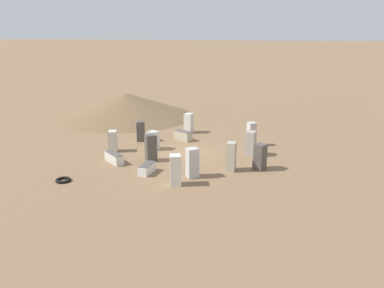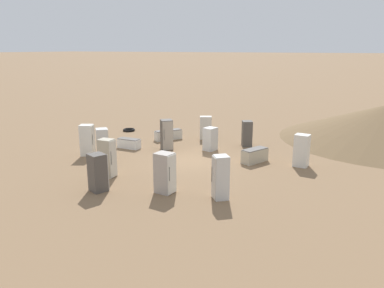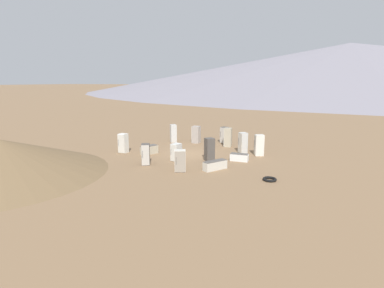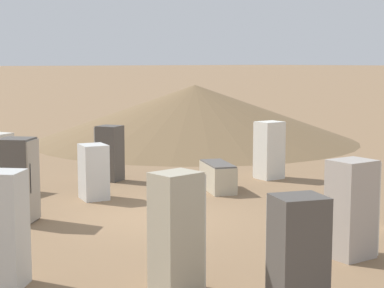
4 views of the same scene
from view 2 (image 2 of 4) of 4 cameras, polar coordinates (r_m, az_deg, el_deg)
name	(u,v)px [view 2 (image 2 of 4)]	position (r m, az deg, el deg)	size (l,w,h in m)	color
ground_plane	(191,161)	(21.12, -0.09, -2.53)	(1000.00, 1000.00, 0.00)	#846647
discarded_fridge_0	(247,134)	(24.28, 8.37, 1.58)	(0.86, 0.90, 1.65)	#4C4742
discarded_fridge_1	(206,128)	(26.02, 2.09, 2.52)	(0.97, 0.90, 1.59)	beige
discarded_fridge_2	(98,173)	(17.01, -14.14, -4.23)	(0.88, 0.88, 1.70)	#4C4742
discarded_fridge_3	(129,143)	(24.00, -9.59, 0.10)	(1.47, 0.64, 0.62)	white
discarded_fridge_4	(302,150)	(20.73, 16.37, -0.95)	(0.77, 0.71, 1.75)	silver
discarded_fridge_5	(165,173)	(16.32, -4.16, -4.43)	(0.83, 0.70, 1.80)	#A89E93
discarded_fridge_6	(220,177)	(15.65, 4.36, -5.11)	(0.85, 0.84, 1.88)	silver
discarded_fridge_7	(210,139)	(23.11, 2.82, 0.78)	(0.78, 0.90, 1.43)	silver
discarded_fridge_8	(255,155)	(21.01, 9.53, -1.73)	(1.22, 1.70, 0.77)	#B2A88E
discarded_fridge_9	(87,140)	(22.74, -15.66, 0.56)	(0.94, 0.88, 1.84)	silver
discarded_fridge_10	(168,135)	(25.89, -3.63, 1.41)	(1.50, 1.90, 0.68)	beige
discarded_fridge_11	(167,135)	(23.27, -3.88, 1.42)	(0.99, 0.99, 1.88)	#4C4742
discarded_fridge_12	(103,145)	(21.39, -13.46, -0.14)	(0.92, 0.92, 1.85)	silver
discarded_fridge_13	(107,158)	(18.73, -12.77, -2.11)	(0.77, 0.60, 1.89)	#B2A88E
scrap_tire	(129,130)	(29.00, -9.59, 2.14)	(0.91, 0.91, 0.17)	black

